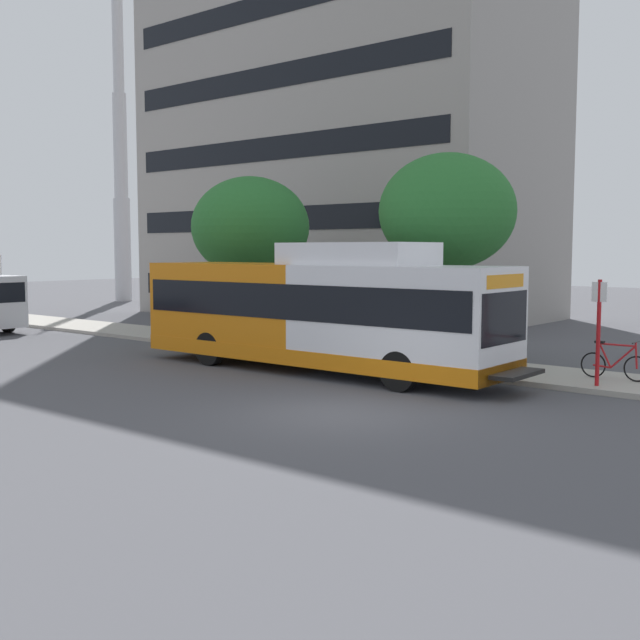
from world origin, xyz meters
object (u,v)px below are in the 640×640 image
Objects in this scene: bus_stop_sign_pole at (599,324)px; bicycle_parked at (615,363)px; transit_bus at (318,312)px; street_tree_near_stop at (447,212)px; street_tree_mid_block at (250,227)px.

bus_stop_sign_pole is 1.48× the size of bicycle_parked.
bus_stop_sign_pole is at bearing -74.95° from transit_bus.
street_tree_mid_block is at bearing 87.79° from street_tree_near_stop.
bus_stop_sign_pole is 14.37m from street_tree_mid_block.
bicycle_parked is 0.28× the size of street_tree_near_stop.
transit_bus is at bearing 113.25° from bicycle_parked.
street_tree_mid_block is (1.01, 13.98, 3.74)m from bicycle_parked.
bicycle_parked is at bearing -1.64° from bus_stop_sign_pole.
street_tree_mid_block reaches higher than transit_bus.
street_tree_mid_block is at bearing 58.33° from transit_bus.
bus_stop_sign_pole is at bearing -98.92° from street_tree_mid_block.
transit_bus is 1.97× the size of street_tree_near_stop.
street_tree_mid_block is (2.19, 13.95, 2.65)m from bus_stop_sign_pole.
street_tree_near_stop reaches higher than bicycle_parked.
street_tree_mid_block is at bearing 85.87° from bicycle_parked.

